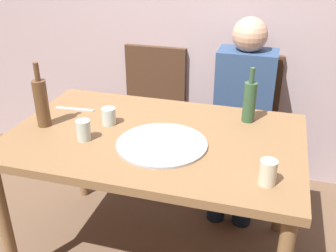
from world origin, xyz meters
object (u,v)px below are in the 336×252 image
object	(u,v)px
wine_bottle	(250,101)
guest_in_sweater	(242,106)
chair_left	(151,105)
chair_right	(243,115)
dining_table	(155,150)
tumbler_near	(84,130)
pizza_tray	(162,144)
wine_glass	(109,116)
beer_bottle	(41,102)
tumbler_far	(268,172)
table_knife	(75,109)

from	to	relation	value
wine_bottle	guest_in_sweater	world-z (taller)	guest_in_sweater
chair_left	chair_right	xyz separation A→B (m)	(0.65, 0.00, 0.00)
dining_table	tumbler_near	distance (m)	0.36
pizza_tray	guest_in_sweater	xyz separation A→B (m)	(0.28, 0.78, -0.10)
wine_glass	guest_in_sweater	world-z (taller)	guest_in_sweater
wine_bottle	beer_bottle	distance (m)	1.03
dining_table	tumbler_near	xyz separation A→B (m)	(-0.30, -0.14, 0.13)
tumbler_near	tumbler_far	world-z (taller)	tumbler_far
wine_bottle	guest_in_sweater	size ratio (longest dim) A/B	0.24
pizza_tray	tumbler_near	size ratio (longest dim) A/B	4.27
wine_bottle	chair_right	xyz separation A→B (m)	(-0.07, 0.56, -0.33)
chair_left	chair_right	bearing A→B (deg)	-180.00
pizza_tray	tumbler_near	distance (m)	0.37
dining_table	tumbler_far	bearing A→B (deg)	-26.34
dining_table	wine_bottle	xyz separation A→B (m)	(0.41, 0.28, 0.19)
tumbler_near	tumbler_far	bearing A→B (deg)	-8.79
pizza_tray	table_knife	world-z (taller)	pizza_tray
chair_left	tumbler_far	bearing A→B (deg)	127.33
wine_glass	guest_in_sweater	distance (m)	0.89
wine_glass	tumbler_near	bearing A→B (deg)	-103.00
chair_right	wine_bottle	bearing A→B (deg)	96.75
tumbler_far	guest_in_sweater	world-z (taller)	guest_in_sweater
tumbler_far	chair_right	distance (m)	1.16
pizza_tray	wine_bottle	world-z (taller)	wine_bottle
wine_bottle	table_knife	xyz separation A→B (m)	(-0.92, -0.12, -0.11)
dining_table	table_knife	bearing A→B (deg)	162.36
beer_bottle	table_knife	xyz separation A→B (m)	(0.05, 0.22, -0.12)
dining_table	beer_bottle	xyz separation A→B (m)	(-0.56, -0.05, 0.21)
tumbler_far	pizza_tray	bearing A→B (deg)	159.46
tumbler_near	chair_left	xyz separation A→B (m)	(-0.00, 0.98, -0.27)
tumbler_near	table_knife	xyz separation A→B (m)	(-0.21, 0.30, -0.05)
wine_bottle	wine_glass	bearing A→B (deg)	-160.82
guest_in_sweater	wine_glass	bearing A→B (deg)	46.71
tumbler_near	chair_right	bearing A→B (deg)	56.54
beer_bottle	chair_right	distance (m)	1.32
beer_bottle	pizza_tray	bearing A→B (deg)	-3.17
beer_bottle	wine_glass	xyz separation A→B (m)	(0.31, 0.10, -0.08)
tumbler_near	chair_right	xyz separation A→B (m)	(0.65, 0.98, -0.27)
pizza_tray	wine_bottle	size ratio (longest dim) A/B	1.47
dining_table	chair_right	world-z (taller)	chair_right
beer_bottle	chair_right	xyz separation A→B (m)	(0.91, 0.89, -0.35)
dining_table	tumbler_near	size ratio (longest dim) A/B	14.36
pizza_tray	table_knife	xyz separation A→B (m)	(-0.58, 0.25, -0.00)
wine_bottle	wine_glass	world-z (taller)	wine_bottle
tumbler_far	table_knife	distance (m)	1.14
beer_bottle	chair_right	size ratio (longest dim) A/B	0.36
dining_table	guest_in_sweater	world-z (taller)	guest_in_sweater
pizza_tray	chair_left	bearing A→B (deg)	111.62
pizza_tray	guest_in_sweater	distance (m)	0.83
pizza_tray	wine_glass	world-z (taller)	wine_glass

